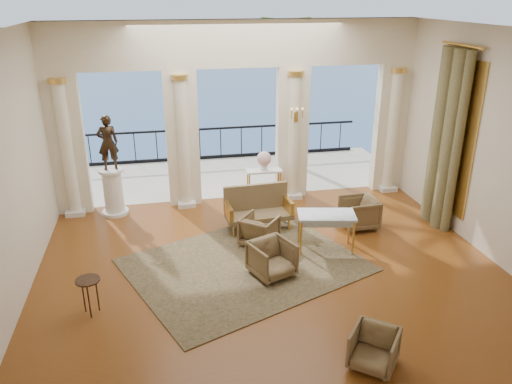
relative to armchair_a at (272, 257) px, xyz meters
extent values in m
plane|color=#54250C|center=(0.03, 0.06, -0.38)|extent=(9.00, 9.00, 0.00)
plane|color=beige|center=(0.03, -3.94, 1.87)|extent=(9.00, 0.00, 9.00)
plane|color=beige|center=(-4.47, 0.06, 1.87)|extent=(0.00, 8.00, 8.00)
plane|color=beige|center=(4.53, 0.06, 1.87)|extent=(0.00, 8.00, 8.00)
plane|color=white|center=(0.03, 0.06, 4.12)|extent=(9.00, 9.00, 0.00)
cube|color=beige|center=(0.03, 3.91, 3.57)|extent=(9.00, 0.30, 1.10)
cube|color=beige|center=(-4.07, 3.91, 1.32)|extent=(0.80, 0.30, 3.40)
cylinder|color=beige|center=(-4.07, 3.73, 1.22)|extent=(0.28, 0.28, 3.20)
cylinder|color=gold|center=(-4.07, 3.73, 2.87)|extent=(0.40, 0.40, 0.12)
cube|color=silver|center=(-4.07, 3.73, -0.32)|extent=(0.45, 0.45, 0.12)
cube|color=beige|center=(-1.37, 3.91, 1.32)|extent=(0.80, 0.30, 3.40)
cylinder|color=beige|center=(-1.37, 3.73, 1.22)|extent=(0.28, 0.28, 3.20)
cylinder|color=gold|center=(-1.37, 3.73, 2.87)|extent=(0.40, 0.40, 0.12)
cube|color=silver|center=(-1.37, 3.73, -0.32)|extent=(0.45, 0.45, 0.12)
cube|color=beige|center=(1.43, 3.91, 1.32)|extent=(0.80, 0.30, 3.40)
cylinder|color=beige|center=(1.43, 3.73, 1.22)|extent=(0.28, 0.28, 3.20)
cylinder|color=gold|center=(1.43, 3.73, 2.87)|extent=(0.40, 0.40, 0.12)
cube|color=silver|center=(1.43, 3.73, -0.32)|extent=(0.45, 0.45, 0.12)
cube|color=beige|center=(4.13, 3.91, 1.32)|extent=(0.80, 0.30, 3.40)
cylinder|color=beige|center=(4.13, 3.73, 1.22)|extent=(0.28, 0.28, 3.20)
cylinder|color=gold|center=(4.13, 3.73, 2.87)|extent=(0.40, 0.40, 0.12)
cube|color=silver|center=(4.13, 3.73, -0.32)|extent=(0.45, 0.45, 0.12)
cube|color=beige|center=(0.03, 5.86, -0.43)|extent=(10.00, 3.60, 0.10)
cube|color=black|center=(0.03, 7.46, 0.62)|extent=(9.00, 0.06, 0.06)
cube|color=black|center=(0.03, 7.46, -0.33)|extent=(9.00, 0.06, 0.10)
cylinder|color=black|center=(0.03, 7.46, 0.12)|extent=(0.03, 0.03, 1.00)
cylinder|color=black|center=(-4.07, 7.46, 0.12)|extent=(0.03, 0.03, 1.00)
cylinder|color=black|center=(4.13, 7.46, 0.12)|extent=(0.03, 0.03, 1.00)
cylinder|color=#4C3823|center=(2.03, 6.66, 1.72)|extent=(0.20, 0.20, 4.20)
plane|color=#2C5388|center=(0.03, 60.06, -6.38)|extent=(160.00, 160.00, 0.00)
cylinder|color=brown|center=(4.33, 1.11, 1.62)|extent=(0.26, 0.26, 4.00)
cylinder|color=brown|center=(4.29, 1.56, 1.62)|extent=(0.32, 0.32, 4.00)
cylinder|color=brown|center=(4.33, 2.01, 1.62)|extent=(0.26, 0.26, 4.00)
cylinder|color=gold|center=(4.38, 1.56, 3.67)|extent=(0.08, 1.40, 0.08)
cube|color=gold|center=(4.50, 1.56, 1.72)|extent=(0.04, 1.60, 3.40)
cube|color=gold|center=(1.43, 3.59, 1.82)|extent=(0.10, 0.04, 0.25)
cylinder|color=gold|center=(1.29, 3.51, 1.92)|extent=(0.02, 0.02, 0.22)
cylinder|color=gold|center=(1.43, 3.51, 1.92)|extent=(0.02, 0.02, 0.22)
cylinder|color=gold|center=(1.57, 3.51, 1.92)|extent=(0.02, 0.02, 0.22)
cube|color=#2C2E18|center=(-0.44, 0.45, -0.37)|extent=(5.26, 4.73, 0.02)
imported|color=#453B1E|center=(0.00, 0.00, 0.00)|extent=(0.95, 0.92, 0.76)
imported|color=#453B1E|center=(0.87, -2.74, -0.05)|extent=(0.87, 0.86, 0.66)
imported|color=#453B1E|center=(2.45, 1.67, 0.01)|extent=(0.74, 0.79, 0.78)
imported|color=#453B1E|center=(0.03, 1.29, -0.02)|extent=(0.96, 0.95, 0.72)
cube|color=#453B1E|center=(0.17, 2.01, -0.05)|extent=(1.54, 0.71, 0.11)
cube|color=#453B1E|center=(0.15, 2.30, 0.31)|extent=(1.50, 0.19, 0.61)
cube|color=gold|center=(-0.53, 1.96, 0.15)|extent=(0.13, 0.62, 0.29)
cube|color=gold|center=(0.87, 2.05, 0.15)|extent=(0.13, 0.62, 0.29)
cylinder|color=gold|center=(-0.46, 1.72, -0.24)|extent=(0.06, 0.06, 0.28)
cylinder|color=gold|center=(0.83, 1.81, -0.24)|extent=(0.06, 0.06, 0.28)
cylinder|color=gold|center=(-0.49, 2.21, -0.24)|extent=(0.06, 0.06, 0.28)
cylinder|color=gold|center=(0.80, 2.29, -0.24)|extent=(0.06, 0.06, 0.28)
cube|color=#91A3B3|center=(1.35, 0.81, 0.40)|extent=(1.28, 0.87, 0.05)
cylinder|color=gold|center=(0.77, 0.65, 0.00)|extent=(0.05, 0.05, 0.76)
cylinder|color=gold|center=(1.82, 0.44, 0.00)|extent=(0.05, 0.05, 0.76)
cylinder|color=gold|center=(0.87, 1.18, 0.00)|extent=(0.05, 0.05, 0.76)
cylinder|color=gold|center=(1.93, 0.96, 0.00)|extent=(0.05, 0.05, 0.76)
cylinder|color=silver|center=(-3.12, 3.56, -0.34)|extent=(0.63, 0.63, 0.08)
cylinder|color=silver|center=(-3.12, 3.56, 0.20)|extent=(0.46, 0.46, 1.01)
cylinder|color=silver|center=(-3.12, 3.56, 0.75)|extent=(0.59, 0.59, 0.06)
imported|color=black|center=(-3.12, 3.56, 1.44)|extent=(0.53, 0.39, 1.31)
cube|color=silver|center=(0.63, 3.61, 0.46)|extent=(0.91, 0.37, 0.05)
cylinder|color=gold|center=(0.22, 3.49, 0.02)|extent=(0.04, 0.04, 0.81)
cylinder|color=gold|center=(1.03, 3.47, 0.02)|extent=(0.04, 0.04, 0.81)
cylinder|color=gold|center=(0.23, 3.74, 0.02)|extent=(0.04, 0.04, 0.81)
cylinder|color=gold|center=(1.04, 3.72, 0.02)|extent=(0.04, 0.04, 0.81)
cylinder|color=white|center=(0.63, 3.61, 0.60)|extent=(0.18, 0.18, 0.23)
sphere|color=pink|center=(0.63, 3.61, 0.78)|extent=(0.37, 0.37, 0.37)
cylinder|color=black|center=(-3.28, -0.60, 0.27)|extent=(0.41, 0.41, 0.03)
cylinder|color=black|center=(-3.17, -0.54, -0.06)|extent=(0.03, 0.03, 0.63)
cylinder|color=black|center=(-3.39, -0.53, -0.06)|extent=(0.03, 0.03, 0.63)
cylinder|color=black|center=(-3.28, -0.73, -0.06)|extent=(0.03, 0.03, 0.63)
camera|label=1|loc=(-1.95, -8.12, 4.70)|focal=35.00mm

